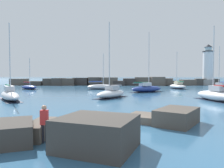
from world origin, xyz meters
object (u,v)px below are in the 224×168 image
Objects in this scene: sailboat_moored_0 at (101,87)px; sailboat_moored_3 at (216,95)px; person_on_rocks at (45,122)px; lighthouse at (208,68)px; sailboat_moored_7 at (29,87)px; sailboat_moored_2 at (10,95)px; sailboat_moored_6 at (178,86)px; sailboat_moored_5 at (220,89)px; sailboat_moored_4 at (111,93)px; sailboat_moored_1 at (147,88)px.

sailboat_moored_3 reaches higher than sailboat_moored_0.
lighthouse is at bearing 60.01° from person_on_rocks.
sailboat_moored_7 is 3.85× the size of person_on_rocks.
sailboat_moored_2 is at bearing -75.30° from sailboat_moored_7.
sailboat_moored_6 reaches higher than person_on_rocks.
lighthouse is 51.08m from sailboat_moored_7.
sailboat_moored_4 is at bearing -155.55° from sailboat_moored_5.
sailboat_moored_4 is 20.63m from person_on_rocks.
person_on_rocks is at bearing -60.61° from sailboat_moored_2.
sailboat_moored_3 is at bearing -1.88° from sailboat_moored_2.
person_on_rocks is (-3.11, -20.39, 0.37)m from sailboat_moored_4.
sailboat_moored_2 is (-42.22, -38.48, -4.64)m from lighthouse.
sailboat_moored_0 is at bearing -174.38° from sailboat_moored_6.
sailboat_moored_3 reaches higher than sailboat_moored_7.
lighthouse is 1.79× the size of sailboat_moored_7.
sailboat_moored_0 reaches higher than person_on_rocks.
sailboat_moored_1 is at bearing -41.86° from sailboat_moored_0.
sailboat_moored_0 is 4.38× the size of person_on_rocks.
lighthouse is 1.57× the size of sailboat_moored_0.
sailboat_moored_7 is at bearing 111.80° from person_on_rocks.
person_on_rocks is (-9.65, -30.31, 0.33)m from sailboat_moored_1.
sailboat_moored_2 is 34.91m from sailboat_moored_5.
sailboat_moored_2 is 5.35× the size of person_on_rocks.
sailboat_moored_2 is 13.30m from sailboat_moored_4.
sailboat_moored_2 is 20.14m from person_on_rocks.
sailboat_moored_7 is (-38.30, 8.96, -0.19)m from sailboat_moored_5.
person_on_rocks is (-18.36, -39.95, 0.39)m from sailboat_moored_6.
sailboat_moored_6 is at bearing -131.00° from lighthouse.
sailboat_moored_0 is at bearing -0.55° from sailboat_moored_7.
lighthouse is 57.31m from sailboat_moored_2.
sailboat_moored_4 is 21.80m from sailboat_moored_5.
sailboat_moored_6 is at bearing 5.62° from sailboat_moored_0.
person_on_rocks is at bearing -107.67° from sailboat_moored_1.
sailboat_moored_4 is at bearing 12.33° from sailboat_moored_2.
sailboat_moored_1 is 1.30× the size of sailboat_moored_6.
sailboat_moored_0 is 0.93× the size of sailboat_moored_6.
sailboat_moored_1 reaches higher than sailboat_moored_3.
sailboat_moored_3 is 23.36m from sailboat_moored_6.
lighthouse reaches higher than sailboat_moored_7.
sailboat_moored_6 is at bearing 65.32° from person_on_rocks.
sailboat_moored_5 is (19.84, 9.02, 0.03)m from sailboat_moored_4.
sailboat_moored_0 is 17.98m from sailboat_moored_4.
sailboat_moored_0 is 0.76× the size of sailboat_moored_4.
lighthouse reaches higher than sailboat_moored_5.
lighthouse is 1.45× the size of sailboat_moored_6.
lighthouse is 1.33× the size of sailboat_moored_3.
sailboat_moored_2 reaches higher than person_on_rocks.
sailboat_moored_6 is at bearing 113.55° from sailboat_moored_5.
sailboat_moored_0 is at bearing 97.32° from sailboat_moored_4.
sailboat_moored_4 reaches higher than sailboat_moored_0.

